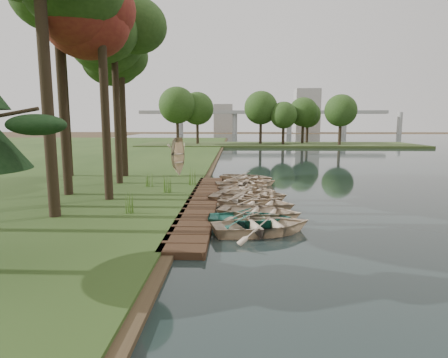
{
  "coord_description": "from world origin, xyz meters",
  "views": [
    {
      "loc": [
        0.11,
        -19.2,
        4.34
      ],
      "look_at": [
        -0.45,
        -0.18,
        1.45
      ],
      "focal_mm": 30.0,
      "sensor_mm": 36.0,
      "label": 1
    }
  ],
  "objects_px": {
    "boardwalk": "(202,203)",
    "rowboat_2": "(259,210)",
    "rowboat_1": "(250,217)",
    "stored_rowboat": "(179,172)",
    "rowboat_0": "(262,223)"
  },
  "relations": [
    {
      "from": "boardwalk",
      "to": "rowboat_2",
      "type": "bearing_deg",
      "value": -45.01
    },
    {
      "from": "rowboat_2",
      "to": "stored_rowboat",
      "type": "relative_size",
      "value": 1.3
    },
    {
      "from": "rowboat_2",
      "to": "stored_rowboat",
      "type": "distance_m",
      "value": 13.04
    },
    {
      "from": "boardwalk",
      "to": "rowboat_1",
      "type": "height_order",
      "value": "rowboat_1"
    },
    {
      "from": "boardwalk",
      "to": "rowboat_1",
      "type": "relative_size",
      "value": 4.58
    },
    {
      "from": "rowboat_1",
      "to": "rowboat_2",
      "type": "height_order",
      "value": "rowboat_2"
    },
    {
      "from": "rowboat_0",
      "to": "rowboat_1",
      "type": "bearing_deg",
      "value": 5.05
    },
    {
      "from": "rowboat_2",
      "to": "rowboat_1",
      "type": "bearing_deg",
      "value": 172.81
    },
    {
      "from": "rowboat_1",
      "to": "rowboat_2",
      "type": "bearing_deg",
      "value": -22.32
    },
    {
      "from": "rowboat_2",
      "to": "stored_rowboat",
      "type": "bearing_deg",
      "value": 40.45
    },
    {
      "from": "stored_rowboat",
      "to": "rowboat_1",
      "type": "bearing_deg",
      "value": -129.19
    },
    {
      "from": "rowboat_0",
      "to": "rowboat_1",
      "type": "height_order",
      "value": "rowboat_0"
    },
    {
      "from": "rowboat_1",
      "to": "rowboat_2",
      "type": "distance_m",
      "value": 1.15
    },
    {
      "from": "rowboat_0",
      "to": "rowboat_2",
      "type": "distance_m",
      "value": 2.26
    },
    {
      "from": "rowboat_0",
      "to": "stored_rowboat",
      "type": "bearing_deg",
      "value": 5.98
    }
  ]
}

